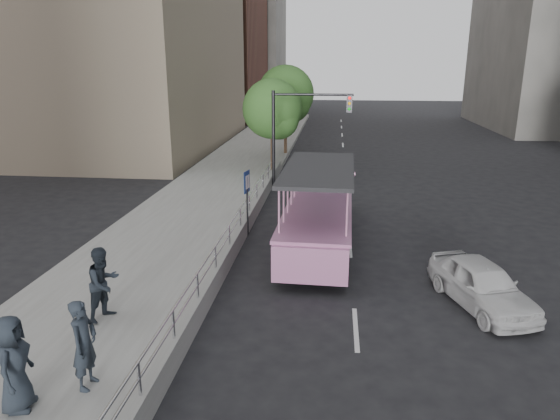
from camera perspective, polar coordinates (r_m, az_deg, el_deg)
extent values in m
plane|color=black|center=(15.06, 4.52, -9.42)|extent=(160.00, 160.00, 0.00)
cube|color=#A2A29D|center=(25.14, -7.90, 1.55)|extent=(5.50, 80.00, 0.30)
cube|color=#989893|center=(17.04, -5.78, -4.52)|extent=(0.24, 30.00, 0.36)
cylinder|color=silver|center=(9.98, -15.81, -18.05)|extent=(0.07, 0.07, 0.70)
cylinder|color=silver|center=(11.56, -12.10, -12.63)|extent=(0.07, 0.07, 0.70)
cylinder|color=silver|center=(13.26, -9.42, -8.51)|extent=(0.07, 0.07, 0.70)
cylinder|color=silver|center=(15.04, -7.40, -5.34)|extent=(0.07, 0.07, 0.70)
cylinder|color=silver|center=(16.86, -5.83, -2.83)|extent=(0.07, 0.07, 0.70)
cylinder|color=silver|center=(18.72, -4.57, -0.82)|extent=(0.07, 0.07, 0.70)
cylinder|color=silver|center=(20.61, -3.55, 0.82)|extent=(0.07, 0.07, 0.70)
cylinder|color=silver|center=(22.51, -2.69, 2.19)|extent=(0.07, 0.07, 0.70)
cylinder|color=silver|center=(24.43, -1.97, 3.34)|extent=(0.07, 0.07, 0.70)
cylinder|color=silver|center=(26.37, -1.35, 4.33)|extent=(0.07, 0.07, 0.70)
cylinder|color=silver|center=(16.86, -5.83, -2.83)|extent=(0.06, 22.00, 0.06)
cylinder|color=silver|center=(16.75, -5.86, -1.77)|extent=(0.06, 22.00, 0.06)
cylinder|color=black|center=(15.93, 0.16, -6.26)|extent=(0.34, 0.82, 0.81)
cylinder|color=black|center=(15.81, 7.32, -6.59)|extent=(0.34, 0.82, 0.81)
cylinder|color=black|center=(18.26, 1.22, -3.24)|extent=(0.34, 0.82, 0.81)
cylinder|color=black|center=(18.15, 7.44, -3.50)|extent=(0.34, 0.82, 0.81)
cylinder|color=black|center=(20.63, 2.03, -0.90)|extent=(0.34, 0.82, 0.81)
cylinder|color=black|center=(20.53, 7.52, -1.12)|extent=(0.34, 0.82, 0.81)
cube|color=#C67EA5|center=(18.18, 4.39, -1.65)|extent=(2.45, 7.42, 1.12)
cube|color=#C67EA5|center=(22.25, 5.11, 2.33)|extent=(2.25, 1.97, 1.40)
cylinder|color=#C67EA5|center=(22.93, 5.22, 3.44)|extent=(2.13, 0.69, 2.11)
cube|color=#A86290|center=(14.61, 3.44, -6.27)|extent=(2.25, 0.38, 1.12)
cube|color=#A86290|center=(18.00, 4.43, 0.21)|extent=(2.56, 7.69, 0.11)
cube|color=black|center=(17.28, 4.47, 4.68)|extent=(2.54, 5.99, 0.13)
cube|color=#94A0AF|center=(20.51, 4.95, 3.80)|extent=(2.07, 0.25, 0.94)
cube|color=#C67EA5|center=(20.96, 4.99, 3.33)|extent=(2.00, 0.95, 0.45)
imported|color=silver|center=(15.09, 22.05, -7.86)|extent=(2.67, 4.13, 1.31)
imported|color=#212830|center=(10.87, -21.47, -14.11)|extent=(0.48, 0.71, 1.88)
imported|color=#212830|center=(13.39, -19.51, -7.90)|extent=(1.03, 1.13, 1.90)
imported|color=#212830|center=(10.78, -28.18, -15.22)|extent=(0.77, 1.02, 1.89)
cylinder|color=black|center=(19.43, -3.76, 0.37)|extent=(0.08, 0.08, 2.37)
cube|color=navy|center=(19.17, -3.81, 3.23)|extent=(0.13, 0.58, 0.85)
cube|color=silver|center=(19.17, -3.72, 3.22)|extent=(0.08, 0.37, 0.52)
cylinder|color=black|center=(26.54, -0.76, 7.90)|extent=(0.18, 0.18, 5.20)
cylinder|color=black|center=(26.12, 3.70, 13.03)|extent=(4.20, 0.12, 0.12)
cube|color=black|center=(26.13, 7.94, 11.92)|extent=(0.28, 0.22, 0.85)
sphere|color=red|center=(25.98, 7.97, 12.56)|extent=(0.16, 0.16, 0.16)
cylinder|color=#312216|center=(30.20, -0.88, 6.92)|extent=(0.22, 0.22, 3.08)
sphere|color=#326127|center=(29.89, -0.90, 11.49)|extent=(3.52, 3.52, 3.52)
sphere|color=#326127|center=(29.60, -0.19, 10.38)|extent=(2.42, 2.42, 2.42)
cylinder|color=#312216|center=(36.04, 0.63, 8.80)|extent=(0.22, 0.22, 3.47)
sphere|color=#326127|center=(35.78, 0.64, 13.13)|extent=(3.97, 3.97, 3.97)
sphere|color=#326127|center=(35.49, 1.25, 12.10)|extent=(2.73, 2.73, 2.73)
cube|color=brown|center=(64.53, -11.06, 21.94)|extent=(18.00, 16.00, 26.00)
cube|color=gray|center=(79.32, -5.93, 18.90)|extent=(16.00, 14.00, 20.00)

